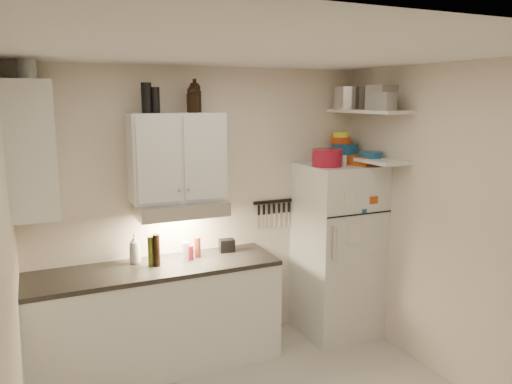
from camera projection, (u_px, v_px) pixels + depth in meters
name	position (u px, v px, depth m)	size (l,w,h in m)	color
ceiling	(279.00, 50.00, 3.05)	(3.20, 3.00, 0.02)	white
back_wall	(205.00, 209.00, 4.65)	(3.20, 0.02, 2.60)	beige
left_wall	(7.00, 293.00, 2.64)	(0.02, 3.00, 2.60)	beige
right_wall	(459.00, 229.00, 3.95)	(0.02, 3.00, 2.60)	beige
base_cabinet	(157.00, 319.00, 4.31)	(2.10, 0.60, 0.88)	white
countertop	(155.00, 269.00, 4.22)	(2.10, 0.62, 0.04)	#292723
upper_cabinet	(177.00, 157.00, 4.27)	(0.80, 0.33, 0.75)	white
side_cabinet	(31.00, 149.00, 3.67)	(0.33, 0.55, 1.00)	white
range_hood	(180.00, 208.00, 4.30)	(0.76, 0.46, 0.12)	silver
fridge	(337.00, 250.00, 4.92)	(0.70, 0.68, 1.70)	silver
shelf_hi	(368.00, 111.00, 4.63)	(0.30, 0.95, 0.03)	white
shelf_lo	(366.00, 158.00, 4.72)	(0.30, 0.95, 0.03)	white
knife_strip	(273.00, 202.00, 4.91)	(0.42, 0.02, 0.03)	black
dutch_oven	(327.00, 158.00, 4.60)	(0.28, 0.28, 0.16)	maroon
book_stack	(361.00, 160.00, 4.71)	(0.20, 0.25, 0.08)	#B44D16
spice_jar	(344.00, 160.00, 4.65)	(0.06, 0.06, 0.10)	silver
stock_pot	(349.00, 98.00, 4.86)	(0.30, 0.30, 0.22)	silver
tin_a	(382.00, 98.00, 4.49)	(0.22, 0.20, 0.22)	#AAAAAD
tin_b	(384.00, 101.00, 4.29)	(0.16, 0.16, 0.16)	#AAAAAD
bowl_teal	(345.00, 149.00, 4.96)	(0.26, 0.26, 0.10)	navy
bowl_orange	(341.00, 140.00, 4.95)	(0.21, 0.21, 0.06)	#BE4011
bowl_yellow	(341.00, 135.00, 4.94)	(0.16, 0.16, 0.05)	yellow
plates	(371.00, 155.00, 4.65)	(0.22, 0.22, 0.06)	navy
growler_a	(192.00, 99.00, 4.20)	(0.10, 0.10, 0.23)	black
growler_b	(195.00, 97.00, 4.25)	(0.11, 0.11, 0.26)	black
thermos_a	(155.00, 100.00, 4.07)	(0.07, 0.07, 0.21)	black
thermos_b	(147.00, 98.00, 4.05)	(0.08, 0.08, 0.25)	black
side_jar	(26.00, 67.00, 3.63)	(0.14, 0.14, 0.18)	silver
soap_bottle	(135.00, 247.00, 4.27)	(0.11, 0.11, 0.29)	white
pepper_mill	(197.00, 247.00, 4.45)	(0.06, 0.06, 0.18)	maroon
oil_bottle	(151.00, 251.00, 4.21)	(0.05, 0.05, 0.26)	#4D5816
vinegar_bottle	(157.00, 250.00, 4.20)	(0.06, 0.06, 0.28)	black
clear_bottle	(186.00, 251.00, 4.36)	(0.06, 0.06, 0.17)	silver
red_jar	(190.00, 253.00, 4.38)	(0.06, 0.06, 0.13)	maroon
caddy	(227.00, 245.00, 4.61)	(0.14, 0.10, 0.12)	black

